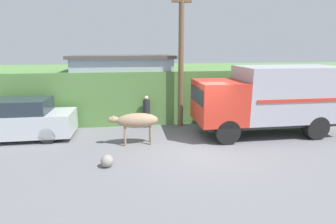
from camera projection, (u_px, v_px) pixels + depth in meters
The scene contains 9 objects.
ground_plane at pixel (200, 150), 10.01m from camera, with size 60.00×60.00×0.00m, color slate.
hillside_embankment at pixel (171, 88), 16.40m from camera, with size 32.00×6.72×2.67m.
building_backdrop at pixel (124, 88), 13.92m from camera, with size 5.29×2.70×3.44m.
cargo_truck at pixel (271, 97), 11.51m from camera, with size 6.38×2.31×3.03m.
brown_cow at pixel (136, 121), 10.42m from camera, with size 1.98×0.60×1.29m.
parked_suv at pixel (16, 120), 11.06m from camera, with size 4.75×1.80×1.73m.
pedestrian_on_hill at pixel (147, 110), 12.74m from camera, with size 0.42×0.42×1.57m.
utility_pole at pixel (181, 56), 12.33m from camera, with size 0.90×0.25×6.64m.
roadside_rock at pixel (107, 161), 8.55m from camera, with size 0.41×0.41×0.41m.
Camera 1 is at (-2.57, -9.10, 3.80)m, focal length 28.00 mm.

